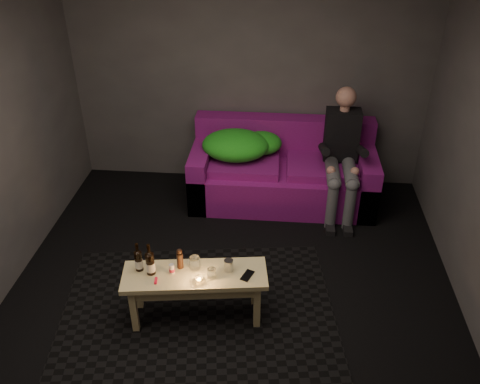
% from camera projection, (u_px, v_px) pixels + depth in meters
% --- Properties ---
extents(floor, '(4.50, 4.50, 0.00)m').
position_uv_depth(floor, '(229.00, 306.00, 4.42)').
color(floor, black).
rests_on(floor, ground).
extents(room, '(4.50, 4.50, 4.50)m').
position_uv_depth(room, '(233.00, 109.00, 3.94)').
color(room, silver).
rests_on(room, ground).
extents(rug, '(2.52, 1.98, 0.01)m').
position_uv_depth(rug, '(198.00, 311.00, 4.36)').
color(rug, black).
rests_on(rug, floor).
extents(sofa, '(2.03, 0.91, 0.87)m').
position_uv_depth(sofa, '(283.00, 173.00, 5.76)').
color(sofa, '#7F106C').
rests_on(sofa, floor).
extents(green_blanket, '(0.89, 0.61, 0.30)m').
position_uv_depth(green_blanket, '(240.00, 145.00, 5.60)').
color(green_blanket, '#1C9D1D').
rests_on(green_blanket, sofa).
extents(person, '(0.37, 0.84, 1.35)m').
position_uv_depth(person, '(342.00, 152.00, 5.37)').
color(person, black).
rests_on(person, sofa).
extents(coffee_table, '(1.20, 0.52, 0.47)m').
position_uv_depth(coffee_table, '(195.00, 281.00, 4.11)').
color(coffee_table, '#CBB976').
rests_on(coffee_table, rug).
extents(beer_bottle_a, '(0.07, 0.07, 0.26)m').
position_uv_depth(beer_bottle_a, '(139.00, 260.00, 4.06)').
color(beer_bottle_a, black).
rests_on(beer_bottle_a, coffee_table).
extents(beer_bottle_b, '(0.07, 0.07, 0.29)m').
position_uv_depth(beer_bottle_b, '(150.00, 263.00, 4.02)').
color(beer_bottle_b, black).
rests_on(beer_bottle_b, coffee_table).
extents(salt_shaker, '(0.04, 0.04, 0.09)m').
position_uv_depth(salt_shaker, '(172.00, 269.00, 4.05)').
color(salt_shaker, silver).
rests_on(salt_shaker, coffee_table).
extents(pepper_mill, '(0.06, 0.06, 0.14)m').
position_uv_depth(pepper_mill, '(180.00, 261.00, 4.10)').
color(pepper_mill, black).
rests_on(pepper_mill, coffee_table).
extents(tumbler_back, '(0.10, 0.10, 0.11)m').
position_uv_depth(tumbler_back, '(195.00, 263.00, 4.10)').
color(tumbler_back, white).
rests_on(tumbler_back, coffee_table).
extents(tealight, '(0.06, 0.06, 0.04)m').
position_uv_depth(tealight, '(199.00, 280.00, 3.97)').
color(tealight, white).
rests_on(tealight, coffee_table).
extents(tumbler_front, '(0.09, 0.09, 0.09)m').
position_uv_depth(tumbler_front, '(212.00, 273.00, 4.00)').
color(tumbler_front, white).
rests_on(tumbler_front, coffee_table).
extents(steel_cup, '(0.10, 0.10, 0.10)m').
position_uv_depth(steel_cup, '(229.00, 265.00, 4.07)').
color(steel_cup, '#AAACB1').
rests_on(steel_cup, coffee_table).
extents(smartphone, '(0.11, 0.15, 0.01)m').
position_uv_depth(smartphone, '(247.00, 275.00, 4.04)').
color(smartphone, black).
rests_on(smartphone, coffee_table).
extents(red_lighter, '(0.03, 0.08, 0.01)m').
position_uv_depth(red_lighter, '(156.00, 281.00, 3.99)').
color(red_lighter, red).
rests_on(red_lighter, coffee_table).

